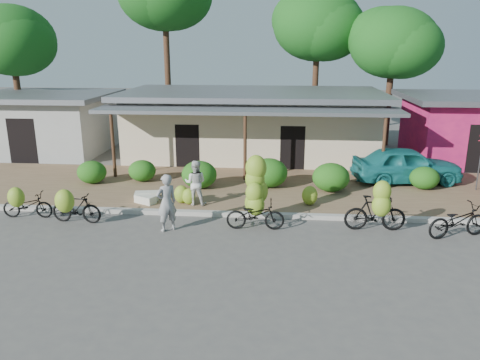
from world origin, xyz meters
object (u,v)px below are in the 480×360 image
object	(u,v)px
bike_far_left	(26,204)
sack_near	(147,196)
bike_left	(74,206)
bystander	(195,183)
bike_right	(377,210)
bike_far_right	(458,221)
tree_near_right	(390,41)
tree_back_left	(9,38)
sack_far	(145,199)
teal_van	(406,165)
vendor	(167,203)
tree_center_right	(314,23)
bike_center	(255,199)

from	to	relation	value
bike_far_left	sack_near	size ratio (longest dim) A/B	2.00
bike_left	sack_near	xyz separation A→B (m)	(1.73, 2.28, -0.33)
bystander	bike_right	bearing A→B (deg)	165.46
bike_far_right	bystander	size ratio (longest dim) A/B	1.31
bystander	tree_near_right	bearing A→B (deg)	-124.51
tree_near_right	bike_far_right	distance (m)	14.78
tree_back_left	sack_far	xyz separation A→B (m)	(10.36, -10.35, -5.67)
bystander	teal_van	bearing A→B (deg)	-154.53
bike_far_right	vendor	bearing A→B (deg)	72.32
bike_left	bike_right	world-z (taller)	bike_right
tree_center_right	vendor	bearing A→B (deg)	-108.32
tree_near_right	vendor	size ratio (longest dim) A/B	4.19
tree_near_right	bike_center	bearing A→B (deg)	-116.22
bike_left	bike_right	bearing A→B (deg)	-85.18
bike_center	bike_far_right	bearing A→B (deg)	-95.44
tree_back_left	bike_center	distance (m)	19.35
tree_back_left	teal_van	world-z (taller)	tree_back_left
tree_back_left	vendor	distance (m)	17.86
bike_center	vendor	size ratio (longest dim) A/B	1.24
tree_back_left	bike_right	xyz separation A→B (m)	(18.10, -12.11, -5.21)
vendor	teal_van	distance (m)	10.32
tree_center_right	bystander	size ratio (longest dim) A/B	5.52
bike_far_left	vendor	distance (m)	4.96
teal_van	tree_near_right	bearing A→B (deg)	-12.65
sack_near	bystander	world-z (taller)	bystander
tree_center_right	bike_right	world-z (taller)	tree_center_right
bike_far_left	bike_right	size ratio (longest dim) A/B	0.89
bike_far_left	bike_center	xyz separation A→B (m)	(7.60, -0.02, 0.39)
bike_left	sack_near	bearing A→B (deg)	-33.24
teal_van	bike_left	bearing A→B (deg)	106.99
vendor	tree_back_left	bearing A→B (deg)	-84.71
tree_back_left	bike_right	distance (m)	22.39
bike_right	vendor	size ratio (longest dim) A/B	1.05
bike_center	tree_back_left	bearing A→B (deg)	48.45
bike_left	vendor	bearing A→B (deg)	-91.17
tree_back_left	bike_far_left	world-z (taller)	tree_back_left
vendor	bystander	size ratio (longest dim) A/B	1.14
bike_right	vendor	distance (m)	6.43
tree_center_right	bike_left	bearing A→B (deg)	-118.08
bike_center	bystander	distance (m)	2.71
bystander	sack_near	bearing A→B (deg)	-8.47
sack_near	sack_far	size ratio (longest dim) A/B	1.13
tree_center_right	bike_right	distance (m)	16.79
bike_far_left	bike_far_right	distance (m)	13.69
bike_right	bystander	distance (m)	6.18
tree_near_right	bike_far_right	world-z (taller)	tree_near_right
bike_left	vendor	world-z (taller)	vendor
tree_center_right	bike_left	size ratio (longest dim) A/B	5.19
tree_center_right	bike_far_right	size ratio (longest dim) A/B	4.22
sack_near	bystander	bearing A→B (deg)	-10.63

